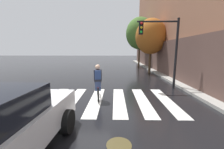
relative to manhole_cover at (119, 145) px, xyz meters
name	(u,v)px	position (x,y,z in m)	size (l,w,h in m)	color
ground_plane	(84,100)	(-1.57, 3.15, 0.00)	(120.00, 120.00, 0.00)	black
crosswalk_stripes	(96,100)	(-1.01, 3.15, 0.00)	(7.17, 3.76, 0.01)	silver
manhole_cover	(119,145)	(0.00, 0.00, 0.00)	(0.64, 0.64, 0.01)	#473D1E
cyclist	(98,82)	(-0.92, 3.30, 0.84)	(0.39, 1.70, 1.69)	black
traffic_light_near	(163,41)	(2.75, 5.42, 2.86)	(2.47, 0.28, 4.20)	black
fire_hydrant	(185,72)	(5.89, 8.82, 0.53)	(0.33, 0.22, 0.78)	gold
street_tree_near	(151,37)	(3.57, 11.64, 3.74)	(3.12, 3.12, 5.55)	#4C3823
street_tree_mid	(140,33)	(3.47, 17.76, 4.77)	(3.97, 3.97, 7.06)	#4C3823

